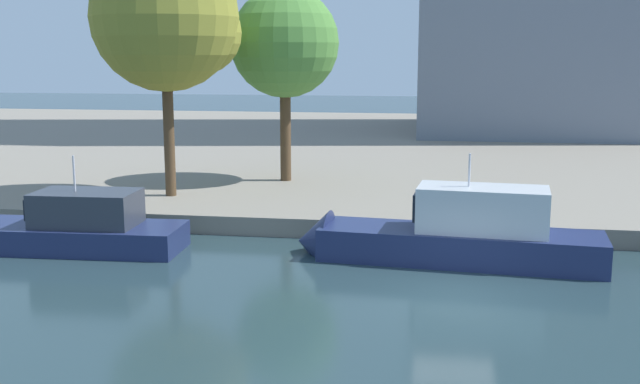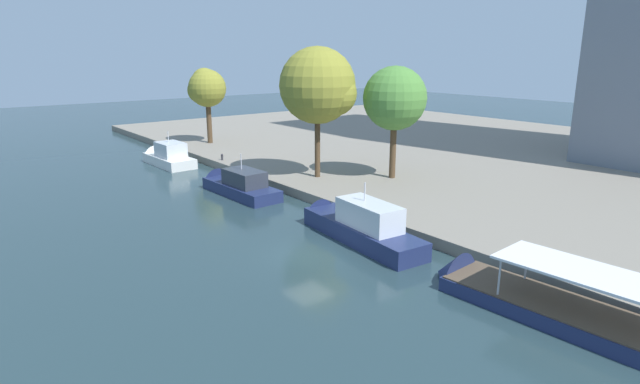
{
  "view_description": "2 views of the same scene",
  "coord_description": "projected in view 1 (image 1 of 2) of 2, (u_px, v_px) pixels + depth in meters",
  "views": [
    {
      "loc": [
        -0.65,
        -22.59,
        7.38
      ],
      "look_at": [
        -5.09,
        5.59,
        2.13
      ],
      "focal_mm": 42.54,
      "sensor_mm": 36.0,
      "label": 1
    },
    {
      "loc": [
        22.93,
        -17.14,
        11.66
      ],
      "look_at": [
        -3.61,
        3.74,
        2.52
      ],
      "focal_mm": 28.81,
      "sensor_mm": 36.0,
      "label": 2
    }
  ],
  "objects": [
    {
      "name": "ground_plane",
      "position": [
        456.0,
        298.0,
        23.18
      ],
      "size": [
        220.0,
        220.0,
        0.0
      ],
      "primitive_type": "plane",
      "color": "#23383D"
    },
    {
      "name": "tree_1",
      "position": [
        283.0,
        46.0,
        38.79
      ],
      "size": [
        5.57,
        5.57,
        9.88
      ],
      "color": "#4C3823",
      "rests_on": "dock_promenade"
    },
    {
      "name": "motor_yacht_1",
      "position": [
        56.0,
        233.0,
        28.84
      ],
      "size": [
        9.48,
        3.09,
        4.63
      ],
      "rotation": [
        0.0,
        0.0,
        3.18
      ],
      "color": "navy",
      "rests_on": "ground_plane"
    },
    {
      "name": "tree_2",
      "position": [
        168.0,
        21.0,
        34.06
      ],
      "size": [
        6.69,
        6.69,
        11.51
      ],
      "color": "#4C3823",
      "rests_on": "dock_promenade"
    },
    {
      "name": "motor_yacht_2",
      "position": [
        446.0,
        238.0,
        27.12
      ],
      "size": [
        11.17,
        3.5,
        4.73
      ],
      "rotation": [
        0.0,
        0.0,
        3.05
      ],
      "color": "navy",
      "rests_on": "ground_plane"
    },
    {
      "name": "dock_promenade",
      "position": [
        447.0,
        148.0,
        56.32
      ],
      "size": [
        120.0,
        55.0,
        0.79
      ],
      "primitive_type": "cube",
      "color": "gray",
      "rests_on": "ground_plane"
    }
  ]
}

